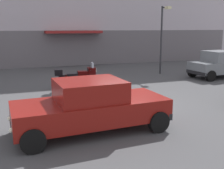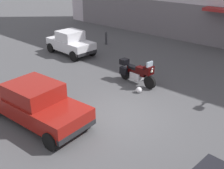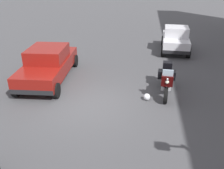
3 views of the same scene
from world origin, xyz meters
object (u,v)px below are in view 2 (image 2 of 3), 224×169
at_px(motorcycle, 137,72).
at_px(car_compact_side, 71,43).
at_px(car_sedan_far, 35,103).
at_px(helmet, 139,90).
at_px(bollard_curbside, 106,38).

bearing_deg(motorcycle, car_compact_side, 175.54).
bearing_deg(car_sedan_far, helmet, -111.09).
bearing_deg(helmet, motorcycle, 133.27).
height_order(motorcycle, car_sedan_far, car_sedan_far).
height_order(motorcycle, bollard_curbside, motorcycle).
height_order(helmet, car_sedan_far, car_sedan_far).
bearing_deg(car_compact_side, car_sedan_far, 133.61).
bearing_deg(bollard_curbside, car_sedan_far, -61.35).
bearing_deg(motorcycle, helmet, -42.42).
xyz_separation_m(helmet, car_compact_side, (-6.90, 1.74, 0.63)).
xyz_separation_m(motorcycle, car_compact_side, (-6.16, 0.95, 0.15)).
height_order(motorcycle, helmet, motorcycle).
distance_m(motorcycle, car_compact_side, 6.24).
xyz_separation_m(motorcycle, helmet, (0.74, -0.78, -0.48)).
distance_m(motorcycle, bollard_curbside, 7.33).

